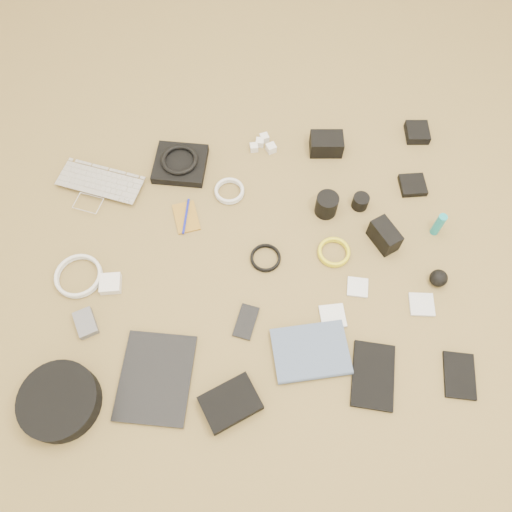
{
  "coord_description": "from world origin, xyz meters",
  "views": [
    {
      "loc": [
        -0.09,
        -0.72,
        1.49
      ],
      "look_at": [
        0.01,
        0.01,
        0.02
      ],
      "focal_mm": 35.0,
      "sensor_mm": 36.0,
      "label": 1
    }
  ],
  "objects": [
    {
      "name": "laptop",
      "position": [
        -0.53,
        0.34,
        0.01
      ],
      "size": [
        0.36,
        0.32,
        0.02
      ],
      "primitive_type": "imported",
      "rotation": [
        0.0,
        0.0,
        -0.42
      ],
      "color": "silver",
      "rests_on": "ground"
    },
    {
      "name": "headphone_pouch",
      "position": [
        -0.22,
        0.42,
        0.02
      ],
      "size": [
        0.22,
        0.21,
        0.03
      ],
      "primitive_type": "cube",
      "rotation": [
        0.0,
        0.0,
        -0.23
      ],
      "color": "black",
      "rests_on": "ground"
    },
    {
      "name": "headphones",
      "position": [
        -0.22,
        0.42,
        0.04
      ],
      "size": [
        0.16,
        0.16,
        0.02
      ],
      "primitive_type": "torus",
      "rotation": [
        0.0,
        0.0,
        -0.21
      ],
      "color": "black",
      "rests_on": "headphone_pouch"
    },
    {
      "name": "charger_a",
      "position": [
        0.08,
        0.49,
        0.01
      ],
      "size": [
        0.03,
        0.03,
        0.03
      ],
      "primitive_type": "cube",
      "rotation": [
        0.0,
        0.0,
        -0.24
      ],
      "color": "silver",
      "rests_on": "ground"
    },
    {
      "name": "charger_b",
      "position": [
        0.1,
        0.51,
        0.01
      ],
      "size": [
        0.04,
        0.04,
        0.03
      ],
      "primitive_type": "cube",
      "rotation": [
        0.0,
        0.0,
        0.22
      ],
      "color": "silver",
      "rests_on": "ground"
    },
    {
      "name": "charger_c",
      "position": [
        0.12,
        0.45,
        0.02
      ],
      "size": [
        0.04,
        0.04,
        0.03
      ],
      "primitive_type": "cube",
      "rotation": [
        0.0,
        0.0,
        0.29
      ],
      "color": "silver",
      "rests_on": "ground"
    },
    {
      "name": "charger_d",
      "position": [
        0.05,
        0.47,
        0.01
      ],
      "size": [
        0.03,
        0.03,
        0.03
      ],
      "primitive_type": "cube",
      "rotation": [
        0.0,
        0.0,
        0.02
      ],
      "color": "silver",
      "rests_on": "ground"
    },
    {
      "name": "dslr_camera",
      "position": [
        0.32,
        0.43,
        0.03
      ],
      "size": [
        0.13,
        0.1,
        0.07
      ],
      "primitive_type": "cube",
      "rotation": [
        0.0,
        0.0,
        -0.12
      ],
      "color": "black",
      "rests_on": "ground"
    },
    {
      "name": "lens_pouch",
      "position": [
        0.68,
        0.46,
        0.02
      ],
      "size": [
        0.09,
        0.1,
        0.03
      ],
      "primitive_type": "cube",
      "rotation": [
        0.0,
        0.0,
        -0.12
      ],
      "color": "black",
      "rests_on": "ground"
    },
    {
      "name": "notebook_olive",
      "position": [
        -0.22,
        0.2,
        0.0
      ],
      "size": [
        0.09,
        0.13,
        0.01
      ],
      "primitive_type": "cube",
      "rotation": [
        0.0,
        0.0,
        0.14
      ],
      "color": "olive",
      "rests_on": "ground"
    },
    {
      "name": "pen_blue",
      "position": [
        -0.22,
        0.2,
        0.01
      ],
      "size": [
        0.04,
        0.14,
        0.01
      ],
      "primitive_type": "cylinder",
      "rotation": [
        1.57,
        0.0,
        -0.2
      ],
      "color": "#141BA3",
      "rests_on": "notebook_olive"
    },
    {
      "name": "cable_white_a",
      "position": [
        -0.06,
        0.28,
        0.01
      ],
      "size": [
        0.14,
        0.14,
        0.01
      ],
      "primitive_type": "torus",
      "rotation": [
        0.0,
        0.0,
        0.34
      ],
      "color": "silver",
      "rests_on": "ground"
    },
    {
      "name": "lens_a",
      "position": [
        0.27,
        0.17,
        0.04
      ],
      "size": [
        0.1,
        0.1,
        0.08
      ],
      "primitive_type": "cylinder",
      "rotation": [
        0.0,
        0.0,
        0.42
      ],
      "color": "black",
      "rests_on": "ground"
    },
    {
      "name": "lens_b",
      "position": [
        0.39,
        0.17,
        0.03
      ],
      "size": [
        0.07,
        0.07,
        0.05
      ],
      "primitive_type": "cylinder",
      "rotation": [
        0.0,
        0.0,
        0.2
      ],
      "color": "black",
      "rests_on": "ground"
    },
    {
      "name": "card_reader",
      "position": [
        0.6,
        0.23,
        0.01
      ],
      "size": [
        0.09,
        0.09,
        0.02
      ],
      "primitive_type": "cube",
      "rotation": [
        0.0,
        0.0,
        -0.05
      ],
      "color": "black",
      "rests_on": "ground"
    },
    {
      "name": "power_brick",
      "position": [
        -0.47,
        -0.02,
        0.01
      ],
      "size": [
        0.07,
        0.07,
        0.03
      ],
      "primitive_type": "cube",
      "rotation": [
        0.0,
        0.0,
        -0.05
      ],
      "color": "silver",
      "rests_on": "ground"
    },
    {
      "name": "cable_white_b",
      "position": [
        -0.58,
        0.02,
        0.01
      ],
      "size": [
        0.17,
        0.17,
        0.01
      ],
      "primitive_type": "torus",
      "rotation": [
        0.0,
        0.0,
        0.12
      ],
      "color": "silver",
      "rests_on": "ground"
    },
    {
      "name": "cable_black",
      "position": [
        0.04,
        0.01,
        0.0
      ],
      "size": [
        0.13,
        0.13,
        0.01
      ],
      "primitive_type": "torus",
      "rotation": [
        0.0,
        0.0,
        -0.34
      ],
      "color": "black",
      "rests_on": "ground"
    },
    {
      "name": "cable_yellow",
      "position": [
        0.27,
        -0.0,
        0.01
      ],
      "size": [
        0.14,
        0.14,
        0.01
      ],
      "primitive_type": "torus",
      "rotation": [
        0.0,
        0.0,
        0.33
      ],
      "color": "yellow",
      "rests_on": "ground"
    },
    {
      "name": "flash",
      "position": [
        0.44,
        0.02,
        0.04
      ],
      "size": [
        0.1,
        0.12,
        0.08
      ],
      "primitive_type": "cube",
      "rotation": [
        0.0,
        0.0,
        0.39
      ],
      "color": "black",
      "rests_on": "ground"
    },
    {
      "name": "lens_cleaner",
      "position": [
        0.62,
        0.04,
        0.05
      ],
      "size": [
        0.03,
        0.03,
        0.1
      ],
      "primitive_type": "cylinder",
      "rotation": [
        0.0,
        0.0,
        0.19
      ],
      "color": "teal",
      "rests_on": "ground"
    },
    {
      "name": "battery_charger",
      "position": [
        -0.55,
        -0.15,
        0.01
      ],
      "size": [
        0.08,
        0.1,
        0.02
      ],
      "primitive_type": "cube",
      "rotation": [
        0.0,
        0.0,
        0.31
      ],
      "color": "#59595E",
      "rests_on": "ground"
    },
    {
      "name": "tablet",
      "position": [
        -0.34,
        -0.34,
        0.01
      ],
      "size": [
        0.26,
        0.31,
        0.01
      ],
      "primitive_type": "cube",
      "rotation": [
        0.0,
        0.0,
        -0.22
      ],
      "color": "black",
      "rests_on": "ground"
    },
    {
      "name": "phone",
      "position": [
        -0.05,
        -0.2,
        0.0
      ],
      "size": [
        0.1,
        0.12,
        0.01
      ],
      "primitive_type": "cube",
      "rotation": [
        0.0,
        0.0,
        -0.41
      ],
      "color": "black",
      "rests_on": "ground"
    },
    {
      "name": "filter_case_left",
      "position": [
        0.22,
        -0.22,
        0.01
      ],
      "size": [
        0.08,
        0.08,
        0.01
      ],
      "primitive_type": "cube",
      "rotation": [
        0.0,
        0.0,
        -0.01
      ],
      "color": "silver",
      "rests_on": "ground"
    },
    {
      "name": "filter_case_mid",
      "position": [
        0.32,
        -0.13,
        0.0
      ],
      "size": [
        0.08,
        0.08,
        0.01
      ],
      "primitive_type": "cube",
      "rotation": [
        0.0,
        0.0,
        -0.26
      ],
      "color": "silver",
      "rests_on": "ground"
    },
    {
      "name": "filter_case_right",
      "position": [
        0.51,
        -0.22,
        0.01
      ],
      "size": [
        0.09,
        0.09,
        0.01
      ],
      "primitive_type": "cube",
      "rotation": [
        0.0,
        0.0,
        -0.17
      ],
      "color": "silver",
      "rests_on": "ground"
    },
    {
      "name": "air_blower",
      "position": [
        0.58,
        -0.14,
        0.03
      ],
      "size": [
        0.06,
        0.06,
        0.06
      ],
      "primitive_type": "sphere",
      "rotation": [
        0.0,
        0.0,
        -0.12
      ],
      "color": "black",
      "rests_on": "ground"
    },
    {
      "name": "headphone_case",
      "position": [
        -0.61,
        -0.38,
        0.03
      ],
      "size": [
        0.3,
        0.3,
        0.06
      ],
      "primitive_type": "cylinder",
      "rotation": [
        0.0,
        0.0,
        0.41
      ],
      "color": "black",
      "rests_on": "ground"
    },
    {
      "name": "drive_case",
      "position": [
        -0.13,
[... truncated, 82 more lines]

